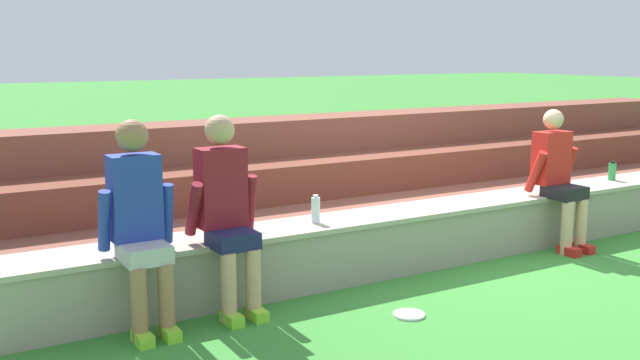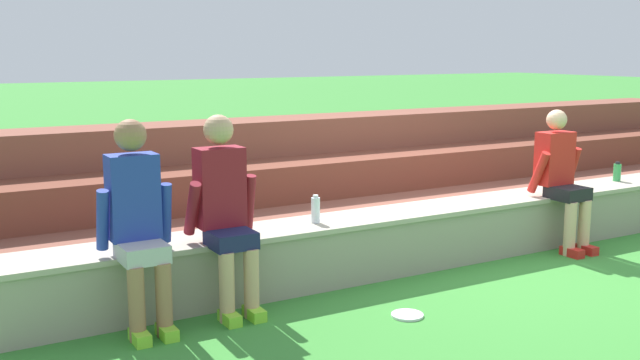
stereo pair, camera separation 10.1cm
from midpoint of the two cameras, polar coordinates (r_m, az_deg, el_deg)
ground_plane at (r=6.95m, az=12.48°, el=-6.04°), size 80.00×80.00×0.00m
stone_seating_wall at (r=7.06m, az=11.16°, el=-3.46°), size 8.48×0.54×0.51m
brick_bleachers at (r=8.41m, az=2.98°, el=0.07°), size 11.02×2.00×1.14m
person_far_left at (r=5.12m, az=-14.26°, el=-3.04°), size 0.51×0.56×1.44m
person_left_of_center at (r=5.37m, az=-7.74°, el=-2.18°), size 0.52×0.58×1.44m
person_center at (r=7.40m, az=17.49°, el=0.31°), size 0.53×0.57×1.33m
water_bottle_near_right at (r=8.51m, az=21.22°, el=0.63°), size 0.08×0.08×0.21m
water_bottle_mid_right at (r=5.98m, az=-0.82°, el=-2.30°), size 0.07×0.07×0.23m
frisbee at (r=5.46m, az=6.33°, el=-10.25°), size 0.23×0.23×0.02m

